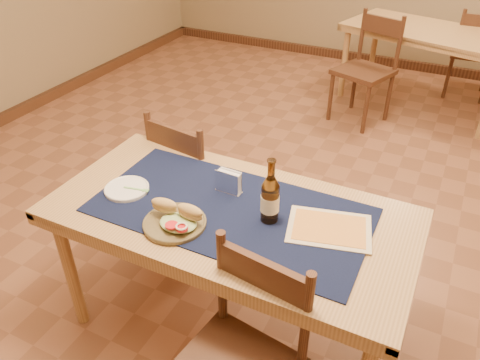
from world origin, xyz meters
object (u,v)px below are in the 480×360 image
at_px(sandwich_plate, 176,220).
at_px(chair_main_far, 195,179).
at_px(napkin_holder, 229,182).
at_px(main_table, 230,225).
at_px(back_table, 432,39).
at_px(beer_bottle, 270,198).

bearing_deg(sandwich_plate, chair_main_far, 116.20).
height_order(sandwich_plate, napkin_holder, napkin_holder).
height_order(chair_main_far, napkin_holder, chair_main_far).
height_order(main_table, back_table, same).
xyz_separation_m(main_table, back_table, (0.44, 3.27, 0.00)).
bearing_deg(napkin_holder, sandwich_plate, -105.12).
height_order(main_table, chair_main_far, chair_main_far).
distance_m(beer_bottle, napkin_holder, 0.28).
relative_size(chair_main_far, napkin_holder, 7.23).
relative_size(back_table, napkin_holder, 13.60).
bearing_deg(beer_bottle, napkin_holder, 156.61).
relative_size(sandwich_plate, beer_bottle, 0.90).
xyz_separation_m(back_table, sandwich_plate, (-0.59, -3.46, 0.12)).
bearing_deg(chair_main_far, back_table, 71.40).
bearing_deg(chair_main_far, sandwich_plate, -63.80).
relative_size(main_table, napkin_holder, 12.65).
relative_size(beer_bottle, napkin_holder, 2.32).
bearing_deg(napkin_holder, beer_bottle, -23.39).
bearing_deg(napkin_holder, main_table, -60.72).
bearing_deg(back_table, sandwich_plate, -99.70).
bearing_deg(sandwich_plate, beer_bottle, 31.67).
relative_size(main_table, chair_main_far, 1.75).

